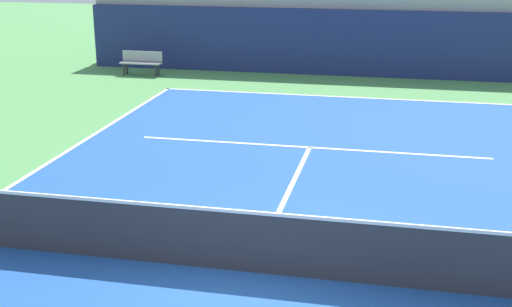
{
  "coord_description": "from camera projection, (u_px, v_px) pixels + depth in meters",
  "views": [
    {
      "loc": [
        1.98,
        -8.79,
        4.69
      ],
      "look_at": [
        -0.35,
        2.0,
        1.2
      ],
      "focal_mm": 47.62,
      "sensor_mm": 36.0,
      "label": 1
    }
  ],
  "objects": [
    {
      "name": "centre_service_line",
      "position": [
        287.0,
        195.0,
        12.98
      ],
      "size": [
        0.1,
        6.4,
        0.0
      ],
      "primitive_type": "cube",
      "color": "white",
      "rests_on": "court_surface"
    },
    {
      "name": "tennis_net",
      "position": [
        250.0,
        241.0,
        9.85
      ],
      "size": [
        11.08,
        0.08,
        1.07
      ],
      "color": "black",
      "rests_on": "court_surface"
    },
    {
      "name": "baseline_far",
      "position": [
        334.0,
        96.0,
        21.13
      ],
      "size": [
        11.0,
        0.1,
        0.0
      ],
      "primitive_type": "cube",
      "color": "white",
      "rests_on": "court_surface"
    },
    {
      "name": "ground_plane",
      "position": [
        250.0,
        272.0,
        10.0
      ],
      "size": [
        80.0,
        80.0,
        0.0
      ],
      "primitive_type": "plane",
      "color": "#4C8C4C"
    },
    {
      "name": "stands_tier_upper",
      "position": [
        354.0,
        15.0,
        27.45
      ],
      "size": [
        19.09,
        2.4,
        3.53
      ],
      "primitive_type": "cube",
      "color": "#9E9E99",
      "rests_on": "ground_plane"
    },
    {
      "name": "court_surface",
      "position": [
        250.0,
        272.0,
        10.0
      ],
      "size": [
        11.0,
        24.0,
        0.01
      ],
      "primitive_type": "cube",
      "color": "#1E4C99",
      "rests_on": "ground_plane"
    },
    {
      "name": "back_wall",
      "position": [
        346.0,
        43.0,
        24.13
      ],
      "size": [
        19.09,
        0.3,
        2.33
      ],
      "primitive_type": "cube",
      "color": "navy",
      "rests_on": "ground_plane"
    },
    {
      "name": "service_line_far",
      "position": [
        310.0,
        147.0,
        15.96
      ],
      "size": [
        8.26,
        0.1,
        0.0
      ],
      "primitive_type": "cube",
      "color": "white",
      "rests_on": "court_surface"
    },
    {
      "name": "player_bench",
      "position": [
        141.0,
        61.0,
        24.37
      ],
      "size": [
        1.5,
        0.4,
        0.85
      ],
      "color": "#99999E",
      "rests_on": "ground_plane"
    },
    {
      "name": "stands_tier_lower",
      "position": [
        349.0,
        32.0,
        25.33
      ],
      "size": [
        19.09,
        2.4,
        2.75
      ],
      "primitive_type": "cube",
      "color": "#9E9E99",
      "rests_on": "ground_plane"
    }
  ]
}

